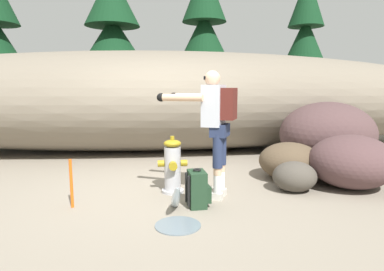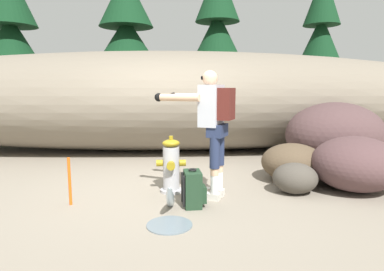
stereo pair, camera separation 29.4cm
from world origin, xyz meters
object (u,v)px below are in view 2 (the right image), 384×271
at_px(boulder_mid, 356,164).
at_px(boulder_outlier, 295,178).
at_px(boulder_small, 293,162).
at_px(spare_backpack, 193,189).
at_px(boulder_large, 335,135).
at_px(survey_stake, 70,181).
at_px(utility_worker, 212,118).
at_px(fire_hydrant, 171,166).

bearing_deg(boulder_mid, boulder_outlier, -173.44).
distance_m(boulder_small, boulder_outlier, 0.64).
distance_m(spare_backpack, boulder_large, 3.26).
distance_m(boulder_outlier, survey_stake, 2.96).
bearing_deg(boulder_mid, survey_stake, -173.60).
bearing_deg(boulder_mid, spare_backpack, -166.79).
relative_size(spare_backpack, boulder_mid, 0.38).
bearing_deg(spare_backpack, utility_worker, 47.19).
distance_m(utility_worker, spare_backpack, 0.94).
relative_size(spare_backpack, survey_stake, 0.78).
bearing_deg(survey_stake, boulder_outlier, 6.36).
xyz_separation_m(utility_worker, boulder_small, (1.34, 0.72, -0.76)).
height_order(boulder_large, boulder_mid, boulder_large).
bearing_deg(utility_worker, boulder_mid, -149.30).
bearing_deg(fire_hydrant, survey_stake, -159.73).
height_order(fire_hydrant, utility_worker, utility_worker).
height_order(boulder_large, survey_stake, boulder_large).
xyz_separation_m(utility_worker, survey_stake, (-1.78, -0.22, -0.76)).
xyz_separation_m(boulder_large, survey_stake, (-4.16, -1.76, -0.29)).
bearing_deg(boulder_outlier, survey_stake, -173.64).
distance_m(spare_backpack, survey_stake, 1.53).
relative_size(fire_hydrant, survey_stake, 1.32).
distance_m(utility_worker, boulder_large, 2.88).
bearing_deg(utility_worker, boulder_small, -126.95).
bearing_deg(spare_backpack, boulder_large, 30.45).
height_order(spare_backpack, boulder_small, boulder_small).
height_order(fire_hydrant, boulder_mid, fire_hydrant).
xyz_separation_m(fire_hydrant, boulder_small, (1.88, 0.48, -0.07)).
distance_m(spare_backpack, boulder_outlier, 1.49).
relative_size(fire_hydrant, boulder_small, 0.82).
relative_size(boulder_outlier, survey_stake, 1.02).
bearing_deg(fire_hydrant, boulder_large, 24.10).
xyz_separation_m(boulder_mid, boulder_small, (-0.71, 0.51, -0.09)).
distance_m(spare_backpack, boulder_mid, 2.39).
bearing_deg(boulder_outlier, fire_hydrant, 175.58).
relative_size(utility_worker, survey_stake, 2.77).
xyz_separation_m(fire_hydrant, boulder_mid, (2.59, -0.03, 0.02)).
bearing_deg(utility_worker, fire_hydrant, 0.37).
relative_size(utility_worker, spare_backpack, 3.53).
distance_m(boulder_large, survey_stake, 4.53).
distance_m(fire_hydrant, spare_backpack, 0.65).
xyz_separation_m(utility_worker, boulder_mid, (2.06, 0.21, -0.67)).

